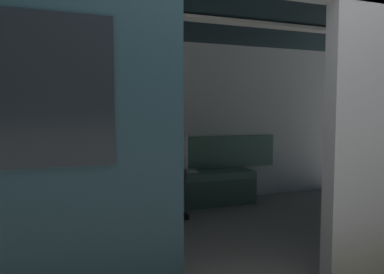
{
  "coord_description": "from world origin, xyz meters",
  "views": [
    {
      "loc": [
        1.16,
        1.98,
        1.25
      ],
      "look_at": [
        -0.02,
        -1.31,
        1.0
      ],
      "focal_mm": 33.29,
      "sensor_mm": 36.0,
      "label": 1
    }
  ],
  "objects": [
    {
      "name": "bench_seat",
      "position": [
        0.0,
        -2.34,
        0.34
      ],
      "size": [
        2.51,
        0.44,
        0.45
      ],
      "color": "#4C7566",
      "rests_on": "ground_plane"
    },
    {
      "name": "person_seated",
      "position": [
        -0.04,
        -2.28,
        0.67
      ],
      "size": [
        0.55,
        0.68,
        1.18
      ],
      "color": "silver",
      "rests_on": "ground_plane"
    },
    {
      "name": "handbag",
      "position": [
        0.36,
        -2.36,
        0.53
      ],
      "size": [
        0.26,
        0.15,
        0.17
      ],
      "color": "maroon",
      "rests_on": "bench_seat"
    },
    {
      "name": "book",
      "position": [
        -0.4,
        -2.42,
        0.46
      ],
      "size": [
        0.19,
        0.25,
        0.03
      ],
      "primitive_type": "cube",
      "rotation": [
        0.0,
        0.0,
        -0.2
      ],
      "color": "silver",
      "rests_on": "bench_seat"
    },
    {
      "name": "grab_pole_door",
      "position": [
        0.47,
        -0.39,
        1.08
      ],
      "size": [
        0.04,
        0.04,
        2.16
      ],
      "primitive_type": "cylinder",
      "color": "silver",
      "rests_on": "ground_plane"
    },
    {
      "name": "train_car",
      "position": [
        0.08,
        -1.27,
        1.54
      ],
      "size": [
        6.4,
        2.85,
        2.3
      ],
      "color": "#ADAFB5",
      "rests_on": "ground_plane"
    }
  ]
}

